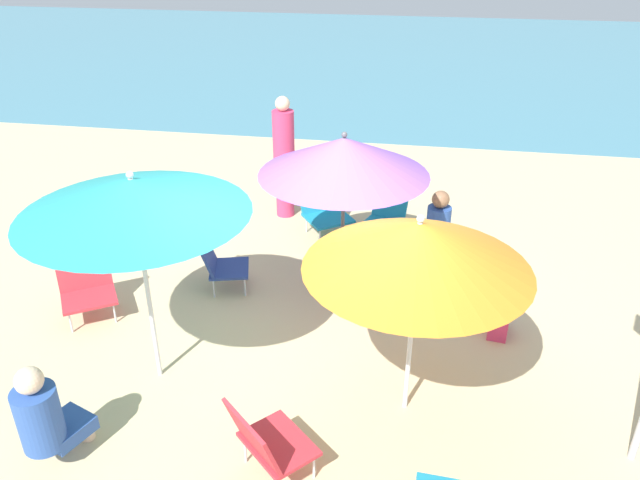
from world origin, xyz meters
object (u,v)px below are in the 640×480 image
(person_b, at_px, (434,226))
(beach_chair_d, at_px, (385,216))
(beach_chair_f, at_px, (266,441))
(person_a, at_px, (284,157))
(umbrella_purple, at_px, (344,156))
(umbrella_orange, at_px, (418,246))
(beach_chair_e, at_px, (324,210))
(umbrella_teal, at_px, (133,196))
(beach_chair_c, at_px, (87,288))
(beach_chair_b, at_px, (218,261))
(person_c, at_px, (46,416))
(beach_bag, at_px, (498,323))
(swim_ring, at_px, (466,303))

(person_b, bearing_deg, beach_chair_d, -4.17)
(beach_chair_f, height_order, person_a, person_a)
(umbrella_purple, bearing_deg, umbrella_orange, -66.07)
(beach_chair_e, height_order, person_a, person_a)
(umbrella_teal, relative_size, beach_chair_f, 2.68)
(umbrella_teal, distance_m, beach_chair_d, 3.88)
(umbrella_orange, relative_size, beach_chair_f, 2.45)
(beach_chair_c, xyz_separation_m, beach_chair_f, (2.38, -1.79, 0.05))
(beach_chair_f, relative_size, person_b, 0.79)
(umbrella_purple, distance_m, beach_chair_d, 1.85)
(beach_chair_c, relative_size, person_b, 0.78)
(beach_chair_d, xyz_separation_m, person_a, (-1.43, 0.46, 0.54))
(beach_chair_b, distance_m, person_b, 2.57)
(umbrella_purple, height_order, person_c, umbrella_purple)
(person_c, distance_m, beach_bag, 4.20)
(beach_chair_b, relative_size, beach_chair_c, 0.93)
(beach_chair_d, distance_m, person_b, 0.83)
(umbrella_purple, relative_size, beach_chair_e, 2.27)
(beach_chair_e, bearing_deg, person_c, -54.11)
(beach_chair_d, relative_size, person_a, 0.43)
(beach_bag, bearing_deg, beach_chair_c, -175.16)
(umbrella_teal, relative_size, beach_chair_d, 2.75)
(beach_chair_f, bearing_deg, beach_chair_e, 46.54)
(beach_chair_c, height_order, beach_chair_f, beach_chair_f)
(beach_chair_b, bearing_deg, beach_bag, -21.45)
(beach_chair_b, height_order, person_b, person_b)
(beach_bag, bearing_deg, person_b, 116.26)
(beach_chair_b, bearing_deg, umbrella_purple, -3.81)
(beach_chair_d, relative_size, beach_chair_e, 0.90)
(person_a, bearing_deg, beach_chair_d, 156.03)
(umbrella_purple, height_order, beach_bag, umbrella_purple)
(umbrella_teal, xyz_separation_m, umbrella_orange, (2.25, -0.04, -0.22))
(umbrella_orange, bearing_deg, beach_chair_f, -136.55)
(beach_chair_c, distance_m, person_c, 2.07)
(beach_chair_d, bearing_deg, person_a, -87.63)
(beach_chair_c, distance_m, beach_chair_d, 3.71)
(beach_chair_d, bearing_deg, beach_chair_c, -31.99)
(beach_chair_d, bearing_deg, person_b, 69.55)
(umbrella_teal, height_order, beach_chair_f, umbrella_teal)
(swim_ring, xyz_separation_m, beach_bag, (0.30, -0.45, 0.08))
(beach_chair_b, distance_m, person_c, 2.68)
(beach_chair_f, bearing_deg, person_b, 24.70)
(beach_chair_e, relative_size, person_c, 0.85)
(umbrella_teal, distance_m, beach_chair_f, 2.15)
(umbrella_purple, distance_m, beach_bag, 2.30)
(beach_chair_f, relative_size, person_a, 0.44)
(beach_bag, bearing_deg, beach_chair_d, 124.20)
(beach_chair_b, distance_m, beach_chair_e, 1.84)
(person_a, distance_m, beach_bag, 3.69)
(beach_bag, bearing_deg, swim_ring, 123.81)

